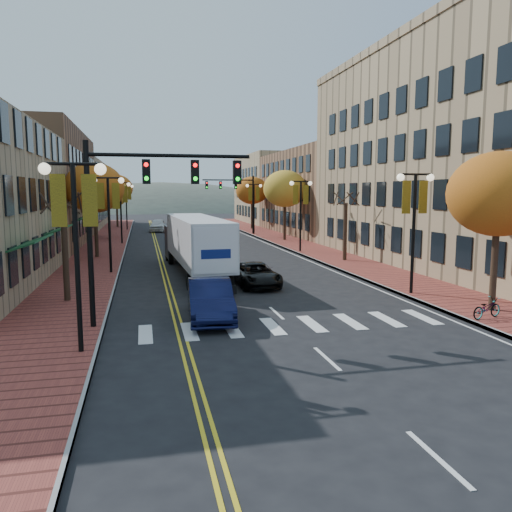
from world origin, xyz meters
TOP-DOWN VIEW (x-y plane):
  - ground at (0.00, 0.00)m, footprint 200.00×200.00m
  - sidewalk_left at (-9.00, 32.50)m, footprint 4.00×85.00m
  - sidewalk_right at (9.00, 32.50)m, footprint 4.00×85.00m
  - building_left_mid at (-17.00, 36.00)m, footprint 12.00×24.00m
  - building_left_far at (-17.00, 61.00)m, footprint 12.00×26.00m
  - building_right_near at (18.50, 16.00)m, footprint 15.00×28.00m
  - building_right_mid at (18.50, 42.00)m, footprint 15.00×24.00m
  - building_right_far at (18.50, 64.00)m, footprint 15.00×20.00m
  - tree_left_a at (-9.00, 8.00)m, footprint 0.28×0.28m
  - tree_left_b at (-9.00, 24.00)m, footprint 4.48×4.48m
  - tree_left_c at (-9.00, 40.00)m, footprint 4.16×4.16m
  - tree_left_d at (-9.00, 58.00)m, footprint 4.61×4.61m
  - tree_right_a at (9.00, 2.00)m, footprint 4.16×4.16m
  - tree_right_b at (9.00, 18.00)m, footprint 0.28×0.28m
  - tree_right_c at (9.00, 34.00)m, footprint 4.48×4.48m
  - tree_right_d at (9.00, 50.00)m, footprint 4.35×4.35m
  - lamp_left_a at (-7.50, 0.00)m, footprint 1.96×0.36m
  - lamp_left_b at (-7.50, 16.00)m, footprint 1.96×0.36m
  - lamp_left_c at (-7.50, 34.00)m, footprint 1.96×0.36m
  - lamp_left_d at (-7.50, 52.00)m, footprint 1.96×0.36m
  - lamp_right_a at (7.50, 6.00)m, footprint 1.96×0.36m
  - lamp_right_b at (7.50, 24.00)m, footprint 1.96×0.36m
  - lamp_right_c at (7.50, 42.00)m, footprint 1.96×0.36m
  - traffic_mast_near at (-5.48, 3.00)m, footprint 6.10×0.35m
  - traffic_mast_far at (5.48, 42.00)m, footprint 6.10×0.34m
  - semi_truck at (-2.41, 14.65)m, footprint 2.99×14.64m
  - navy_sedan at (-2.90, 3.63)m, footprint 2.02×5.00m
  - black_suv at (0.50, 10.25)m, footprint 2.27×4.67m
  - car_far_white at (-3.55, 49.82)m, footprint 2.49×5.03m
  - car_far_silver at (3.24, 61.11)m, footprint 2.01×4.85m
  - car_far_oncoming at (3.04, 67.63)m, footprint 1.99×4.35m
  - bicycle at (7.80, 0.77)m, footprint 1.66×0.95m

SIDE VIEW (x-z plane):
  - ground at x=0.00m, z-range 0.00..0.00m
  - sidewalk_left at x=-9.00m, z-range 0.00..0.15m
  - sidewalk_right at x=9.00m, z-range 0.00..0.15m
  - bicycle at x=7.80m, z-range 0.15..0.97m
  - black_suv at x=0.50m, z-range 0.00..1.28m
  - car_far_oncoming at x=3.04m, z-range 0.00..1.38m
  - car_far_silver at x=3.24m, z-range 0.00..1.40m
  - navy_sedan at x=-2.90m, z-range 0.00..1.62m
  - car_far_white at x=-3.55m, z-range 0.00..1.65m
  - semi_truck at x=-2.41m, z-range 0.31..3.94m
  - tree_left_a at x=-9.00m, z-range 0.15..4.35m
  - tree_right_b at x=9.00m, z-range 0.15..4.35m
  - lamp_left_a at x=-7.50m, z-range 1.27..7.32m
  - lamp_left_b at x=-7.50m, z-range 1.27..7.32m
  - lamp_left_c at x=-7.50m, z-range 1.27..7.32m
  - lamp_left_d at x=-7.50m, z-range 1.27..7.32m
  - lamp_right_a at x=7.50m, z-range 1.27..7.32m
  - lamp_right_b at x=7.50m, z-range 1.27..7.32m
  - lamp_right_c at x=7.50m, z-range 1.27..7.32m
  - building_left_far at x=-17.00m, z-range 0.00..9.50m
  - traffic_mast_near at x=-5.48m, z-range 1.42..8.42m
  - traffic_mast_far at x=5.48m, z-range 1.42..8.42m
  - building_right_mid at x=18.50m, z-range 0.00..10.00m
  - tree_left_c at x=-9.00m, z-range 1.71..8.40m
  - tree_right_a at x=9.00m, z-range 1.71..8.40m
  - tree_right_d at x=9.00m, z-range 1.79..8.79m
  - tree_left_b at x=-9.00m, z-range 1.84..9.05m
  - tree_right_c at x=9.00m, z-range 1.84..9.05m
  - building_left_mid at x=-17.00m, z-range 0.00..11.00m
  - building_right_far at x=18.50m, z-range 0.00..11.00m
  - tree_left_d at x=-9.00m, z-range 1.89..9.31m
  - building_right_near at x=18.50m, z-range 0.00..15.00m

